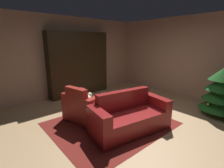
# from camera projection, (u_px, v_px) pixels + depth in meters

# --- Properties ---
(ground_plane) EXTENTS (6.81, 6.81, 0.00)m
(ground_plane) POSITION_uv_depth(u_px,v_px,m) (128.00, 120.00, 4.02)
(ground_plane) COLOR tan
(wall_back) EXTENTS (5.71, 0.06, 2.69)m
(wall_back) POSITION_uv_depth(u_px,v_px,m) (188.00, 57.00, 5.50)
(wall_back) COLOR tan
(wall_back) RESTS_ON ground
(wall_left) EXTENTS (0.06, 5.79, 2.69)m
(wall_left) POSITION_uv_depth(u_px,v_px,m) (71.00, 57.00, 5.76)
(wall_left) COLOR tan
(wall_left) RESTS_ON ground
(area_rug) EXTENTS (2.21, 2.60, 0.01)m
(area_rug) POSITION_uv_depth(u_px,v_px,m) (111.00, 123.00, 3.84)
(area_rug) COLOR maroon
(area_rug) RESTS_ON ground
(bookshelf_unit) EXTENTS (0.36, 2.19, 2.18)m
(bookshelf_unit) POSITION_uv_depth(u_px,v_px,m) (82.00, 64.00, 5.83)
(bookshelf_unit) COLOR black
(bookshelf_unit) RESTS_ON ground
(armchair_red) EXTENTS (1.06, 0.83, 0.87)m
(armchair_red) POSITION_uv_depth(u_px,v_px,m) (84.00, 108.00, 3.93)
(armchair_red) COLOR maroon
(armchair_red) RESTS_ON ground
(couch_red) EXTENTS (0.99, 1.80, 0.82)m
(couch_red) POSITION_uv_depth(u_px,v_px,m) (130.00, 117.00, 3.50)
(couch_red) COLOR maroon
(couch_red) RESTS_ON ground
(coffee_table) EXTENTS (0.71, 0.71, 0.48)m
(coffee_table) POSITION_uv_depth(u_px,v_px,m) (108.00, 105.00, 3.79)
(coffee_table) COLOR black
(coffee_table) RESTS_ON ground
(book_stack_on_table) EXTENTS (0.17, 0.16, 0.07)m
(book_stack_on_table) POSITION_uv_depth(u_px,v_px,m) (108.00, 101.00, 3.84)
(book_stack_on_table) COLOR gray
(book_stack_on_table) RESTS_ON coffee_table
(bottle_on_table) EXTENTS (0.06, 0.06, 0.26)m
(bottle_on_table) POSITION_uv_depth(u_px,v_px,m) (112.00, 97.00, 3.92)
(bottle_on_table) COLOR #5D1E1A
(bottle_on_table) RESTS_ON coffee_table
(decorated_tree) EXTENTS (0.99, 0.99, 1.27)m
(decorated_tree) POSITION_uv_depth(u_px,v_px,m) (222.00, 91.00, 4.15)
(decorated_tree) COLOR brown
(decorated_tree) RESTS_ON ground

